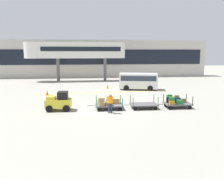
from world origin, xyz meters
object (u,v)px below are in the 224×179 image
object	(u,v)px
baggage_cart_tail	(176,102)
shuttle_van	(138,80)
baggage_cart_middle	(144,105)
baggage_handler	(110,102)
safety_cone_far	(108,86)
baggage_tug	(59,102)
safety_cone_near	(47,93)
baggage_cart_lead	(107,103)

from	to	relation	value
baggage_cart_tail	shuttle_van	xyz separation A→B (m)	(-1.12, 9.89, 0.70)
baggage_cart_tail	shuttle_van	world-z (taller)	shuttle_van
baggage_cart_middle	baggage_handler	world-z (taller)	baggage_handler
safety_cone_far	baggage_tug	bearing A→B (deg)	-114.53
baggage_cart_middle	shuttle_van	size ratio (longest dim) A/B	0.59
shuttle_van	safety_cone_near	xyz separation A→B (m)	(-11.07, -2.78, -0.96)
shuttle_van	baggage_cart_lead	bearing A→B (deg)	-116.63
baggage_handler	safety_cone_near	size ratio (longest dim) A/B	2.84
baggage_cart_middle	safety_cone_far	world-z (taller)	baggage_cart_middle
baggage_cart_middle	baggage_cart_tail	bearing A→B (deg)	-0.35
baggage_cart_lead	baggage_handler	distance (m)	1.33
baggage_handler	baggage_cart_lead	bearing A→B (deg)	94.77
baggage_cart_middle	safety_cone_far	xyz separation A→B (m)	(-2.09, 11.23, -0.07)
baggage_tug	baggage_handler	world-z (taller)	baggage_tug
safety_cone_near	safety_cone_far	size ratio (longest dim) A/B	1.00
baggage_cart_middle	baggage_cart_tail	world-z (taller)	baggage_cart_tail
safety_cone_far	baggage_cart_lead	bearing A→B (deg)	-95.25
baggage_tug	safety_cone_near	xyz separation A→B (m)	(-2.14, 6.96, -0.48)
baggage_tug	baggage_handler	distance (m)	4.35
baggage_tug	shuttle_van	world-z (taller)	shuttle_van
baggage_cart_lead	baggage_cart_middle	xyz separation A→B (m)	(3.12, -0.12, -0.20)
safety_cone_near	safety_cone_far	xyz separation A→B (m)	(7.20, 4.13, 0.00)
baggage_cart_middle	baggage_tug	bearing A→B (deg)	178.91
baggage_tug	baggage_cart_middle	world-z (taller)	baggage_tug
baggage_cart_lead	safety_cone_far	bearing A→B (deg)	84.75
baggage_tug	baggage_cart_tail	distance (m)	10.05
baggage_cart_middle	safety_cone_far	size ratio (longest dim) A/B	5.48
baggage_cart_middle	baggage_cart_tail	xyz separation A→B (m)	(2.89, -0.02, 0.19)
baggage_handler	baggage_cart_tail	bearing A→B (deg)	11.02
shuttle_van	baggage_cart_middle	bearing A→B (deg)	-100.20
safety_cone_far	safety_cone_near	bearing A→B (deg)	-150.14
shuttle_van	baggage_handler	bearing A→B (deg)	-113.44
baggage_tug	shuttle_van	xyz separation A→B (m)	(8.93, 9.74, 0.48)
baggage_cart_lead	baggage_cart_tail	bearing A→B (deg)	-1.26
baggage_tug	safety_cone_near	world-z (taller)	baggage_tug
baggage_handler	safety_cone_far	world-z (taller)	baggage_handler
baggage_cart_lead	baggage_cart_tail	size ratio (longest dim) A/B	1.00
baggage_cart_lead	baggage_cart_middle	distance (m)	3.12
baggage_tug	safety_cone_far	bearing A→B (deg)	65.47
baggage_cart_middle	baggage_cart_lead	bearing A→B (deg)	177.89
safety_cone_far	baggage_cart_tail	bearing A→B (deg)	-66.09
baggage_handler	shuttle_van	size ratio (longest dim) A/B	0.31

